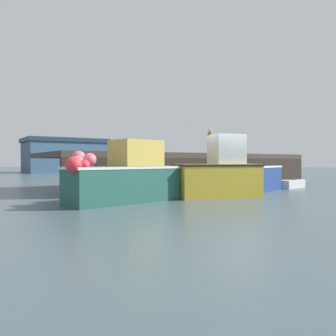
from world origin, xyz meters
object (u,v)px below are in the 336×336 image
Objects in this scene: fishing_boat_near_right at (219,174)px; dockworker at (210,142)px; fishing_boat_near_left at (125,177)px; rowboat at (291,184)px; fishing_boat_mid at (255,178)px; mooring_buoy_foreground at (190,191)px.

dockworker is at bearing 52.04° from fishing_boat_near_right.
rowboat is at bearing 4.18° from fishing_boat_near_left.
fishing_boat_near_left is at bearing -145.04° from dockworker.
fishing_boat_near_left is at bearing -175.82° from rowboat.
fishing_boat_mid is 3.10m from rowboat.
fishing_boat_mid is 4.40m from mooring_buoy_foreground.
fishing_boat_near_right is 1.40m from mooring_buoy_foreground.
dockworker is (5.44, 6.97, 1.77)m from fishing_boat_near_right.
fishing_boat_near_right is 3.22m from fishing_boat_mid.
dockworker reaches higher than fishing_boat_near_right.
fishing_boat_near_left is 6.91m from fishing_boat_mid.
fishing_boat_mid is at bearing 9.32° from mooring_buoy_foreground.
dockworker is 2.61× the size of mooring_buoy_foreground.
dockworker reaches higher than fishing_boat_near_left.
fishing_boat_near_left is 1.20× the size of fishing_boat_near_right.
mooring_buoy_foreground is (2.57, -0.30, -0.58)m from fishing_boat_near_left.
mooring_buoy_foreground is at bearing -172.09° from rowboat.
rowboat is (9.95, 0.73, -0.67)m from fishing_boat_near_left.
fishing_boat_near_left is at bearing -176.58° from fishing_boat_mid.
fishing_boat_near_right is at bearing -127.96° from dockworker.
rowboat is 2.77× the size of mooring_buoy_foreground.
fishing_boat_mid is 6.81m from dockworker.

